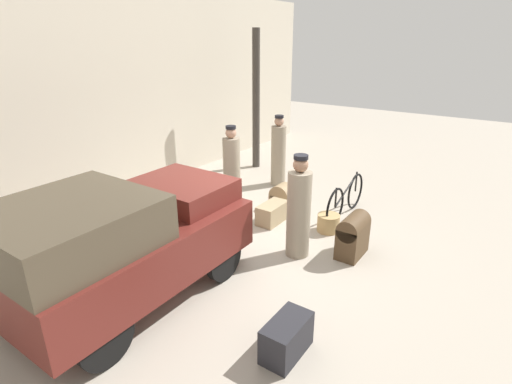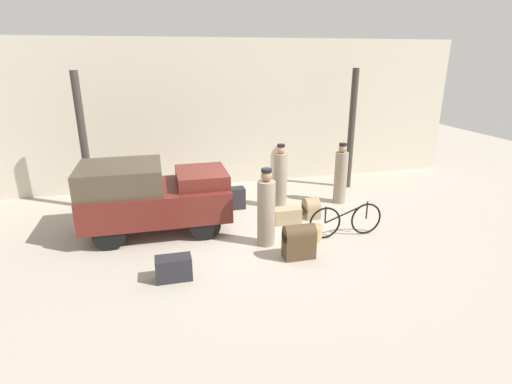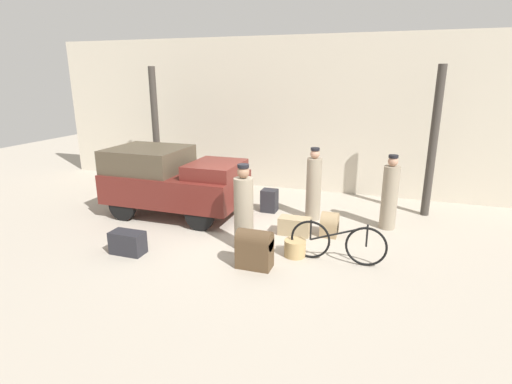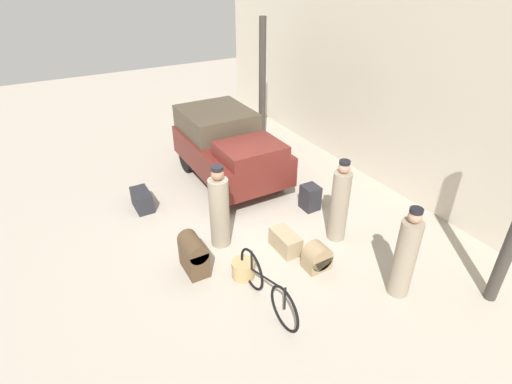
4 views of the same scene
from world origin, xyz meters
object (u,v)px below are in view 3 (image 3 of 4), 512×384
object	(u,v)px
trunk_large_brown	(269,201)
suitcase_tan_flat	(128,243)
wicker_basket	(295,248)
porter_carrying_trunk	(390,195)
truck	(172,179)
trunk_umber_medium	(295,226)
trunk_barrel_dark	(254,248)
porter_standing_middle	(244,210)
porter_lifting_near_truck	(314,187)
trunk_wicker_pale	(330,225)
bicycle	(338,243)

from	to	relation	value
trunk_large_brown	suitcase_tan_flat	bearing A→B (deg)	-119.64
wicker_basket	suitcase_tan_flat	xyz separation A→B (m)	(-3.15, -0.94, 0.06)
porter_carrying_trunk	truck	bearing A→B (deg)	-172.29
truck	trunk_umber_medium	size ratio (longest dim) A/B	4.85
porter_carrying_trunk	suitcase_tan_flat	distance (m)	5.75
trunk_large_brown	trunk_barrel_dark	xyz separation A→B (m)	(0.66, -3.11, 0.09)
porter_standing_middle	suitcase_tan_flat	size ratio (longest dim) A/B	2.61
porter_lifting_near_truck	trunk_barrel_dark	bearing A→B (deg)	-99.85
porter_lifting_near_truck	trunk_umber_medium	distance (m)	1.30
porter_standing_middle	trunk_umber_medium	distance (m)	1.44
truck	wicker_basket	bearing A→B (deg)	-22.36
truck	suitcase_tan_flat	bearing A→B (deg)	-81.68
wicker_basket	suitcase_tan_flat	bearing A→B (deg)	-163.41
trunk_umber_medium	porter_standing_middle	bearing A→B (deg)	-128.80
porter_standing_middle	trunk_barrel_dark	size ratio (longest dim) A/B	2.38
porter_carrying_trunk	porter_lifting_near_truck	xyz separation A→B (m)	(-1.75, 0.08, 0.02)
trunk_wicker_pale	trunk_barrel_dark	xyz separation A→B (m)	(-1.06, -2.00, 0.15)
wicker_basket	porter_carrying_trunk	bearing A→B (deg)	52.09
bicycle	trunk_wicker_pale	distance (m)	1.34
porter_lifting_near_truck	trunk_large_brown	distance (m)	1.29
wicker_basket	porter_standing_middle	xyz separation A→B (m)	(-1.08, 0.07, 0.63)
truck	trunk_barrel_dark	size ratio (longest dim) A/B	4.57
truck	bicycle	bearing A→B (deg)	-18.33
porter_carrying_trunk	wicker_basket	bearing A→B (deg)	-127.91
truck	trunk_large_brown	size ratio (longest dim) A/B	5.78
wicker_basket	trunk_umber_medium	bearing A→B (deg)	103.91
porter_lifting_near_truck	trunk_wicker_pale	size ratio (longest dim) A/B	3.36
bicycle	trunk_barrel_dark	xyz separation A→B (m)	(-1.40, -0.71, -0.01)
truck	porter_carrying_trunk	world-z (taller)	porter_carrying_trunk
trunk_wicker_pale	trunk_barrel_dark	size ratio (longest dim) A/B	0.72
truck	bicycle	size ratio (longest dim) A/B	1.86
porter_standing_middle	porter_carrying_trunk	xyz separation A→B (m)	(2.75, 2.07, -0.01)
wicker_basket	trunk_barrel_dark	bearing A→B (deg)	-130.16
porter_lifting_near_truck	trunk_wicker_pale	world-z (taller)	porter_lifting_near_truck
trunk_wicker_pale	trunk_barrel_dark	distance (m)	2.27
trunk_wicker_pale	trunk_umber_medium	xyz separation A→B (m)	(-0.74, -0.21, -0.04)
porter_carrying_trunk	trunk_barrel_dark	distance (m)	3.65
truck	trunk_umber_medium	world-z (taller)	truck
wicker_basket	trunk_umber_medium	world-z (taller)	trunk_umber_medium
suitcase_tan_flat	trunk_umber_medium	bearing A→B (deg)	35.03
truck	suitcase_tan_flat	distance (m)	2.50
trunk_large_brown	suitcase_tan_flat	distance (m)	3.85
bicycle	porter_lifting_near_truck	bearing A→B (deg)	112.09
truck	trunk_large_brown	bearing A→B (deg)	23.16
porter_standing_middle	porter_lifting_near_truck	xyz separation A→B (m)	(1.00, 2.15, 0.02)
trunk_barrel_dark	suitcase_tan_flat	xyz separation A→B (m)	(-2.56, -0.24, -0.16)
bicycle	trunk_wicker_pale	size ratio (longest dim) A/B	3.42
trunk_large_brown	trunk_umber_medium	bearing A→B (deg)	-53.32
porter_carrying_trunk	trunk_umber_medium	size ratio (longest dim) A/B	2.49
porter_standing_middle	trunk_wicker_pale	world-z (taller)	porter_standing_middle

